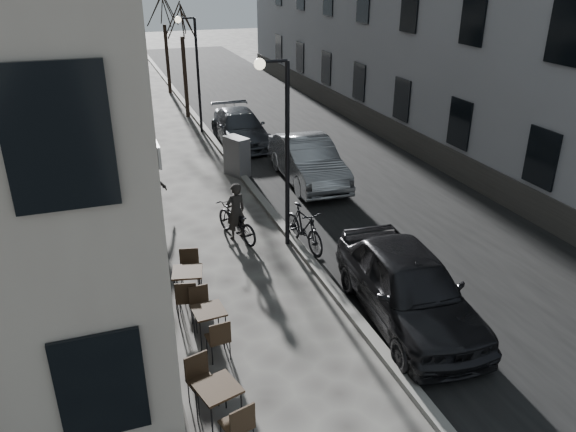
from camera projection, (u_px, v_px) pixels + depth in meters
ground at (393, 381)px, 10.53m from camera, size 120.00×120.00×0.00m
road at (295, 135)px, 25.43m from camera, size 7.30×60.00×0.00m
kerb at (215, 142)px, 24.31m from camera, size 0.25×60.00×0.12m
streetlamp_near at (281, 135)px, 14.32m from camera, size 0.90×0.28×5.09m
streetlamp_far at (193, 62)px, 24.63m from camera, size 0.90×0.28×5.09m
tree_near at (181, 20)px, 26.61m from camera, size 2.40×2.40×5.70m
tree_far at (163, 10)px, 31.76m from camera, size 2.40×2.40×5.70m
bistro_set_a at (219, 402)px, 9.35m from camera, size 0.87×1.68×0.96m
bistro_set_b at (209, 322)px, 11.46m from camera, size 0.68×1.57×0.91m
bistro_set_c at (188, 283)px, 12.79m from camera, size 0.81×1.71×0.97m
utility_cabinet at (237, 156)px, 20.45m from camera, size 0.87×1.09×1.43m
bicycle at (236, 222)px, 15.80m from camera, size 1.21×2.04×1.01m
cyclist_rider at (236, 211)px, 15.67m from camera, size 0.69×0.56×1.66m
pedestrian_near at (146, 209)px, 15.90m from camera, size 0.94×0.86×1.57m
pedestrian_mid at (149, 183)px, 17.66m from camera, size 1.11×0.70×1.65m
pedestrian_far at (141, 193)px, 16.89m from camera, size 1.00×0.97×1.68m
car_near at (408, 286)px, 12.06m from camera, size 2.32×4.96×1.64m
car_mid at (308, 160)px, 19.80m from camera, size 1.86×4.83×1.57m
car_far at (240, 128)px, 24.05m from camera, size 2.16×4.87×1.39m
moped at (304, 227)px, 15.23m from camera, size 0.86×2.07×1.20m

